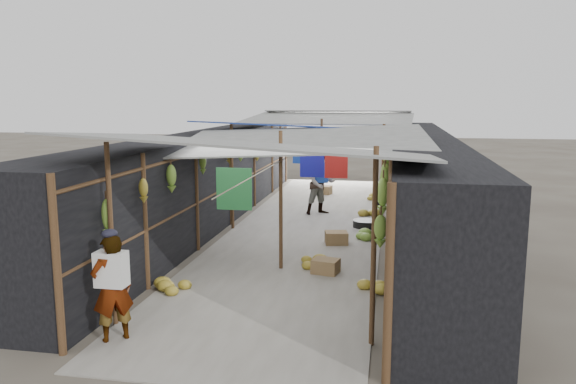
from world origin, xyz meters
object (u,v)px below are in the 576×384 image
Objects in this scene: crate_near at (336,238)px; black_basin at (366,224)px; shopper_blue at (321,183)px; vendor_seated at (379,202)px; vendor_elderly at (112,288)px.

crate_near is 1.84m from black_basin.
crate_near is 0.28× the size of shopper_blue.
shopper_blue is (-0.75, 3.18, 0.72)m from crate_near.
black_basin is 1.38m from vendor_seated.
vendor_seated is (1.60, -0.11, -0.45)m from shopper_blue.
shopper_blue is 2.06× the size of vendor_seated.
crate_near reaches higher than black_basin.
crate_near is at bearing -153.69° from vendor_elderly.
vendor_elderly is 9.14m from vendor_seated.
shopper_blue is at bearing 91.10° from crate_near.
shopper_blue is (-1.31, 1.42, 0.77)m from black_basin.
black_basin is 0.37× the size of shopper_blue.
shopper_blue reaches higher than vendor_seated.
crate_near is 3.34m from shopper_blue.
shopper_blue is at bearing 132.70° from black_basin.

